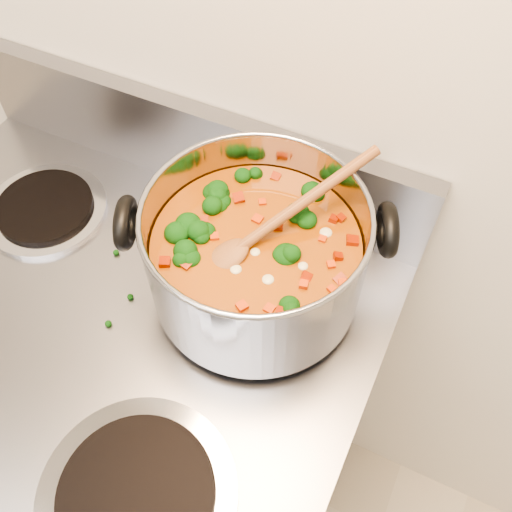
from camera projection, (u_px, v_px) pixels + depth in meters
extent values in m
cube|color=gray|center=(139.00, 436.00, 1.18)|extent=(0.79, 0.69, 0.92)
cube|color=gray|center=(191.00, 145.00, 0.91)|extent=(0.79, 0.03, 0.16)
cylinder|color=#A5A5AD|center=(137.00, 495.00, 0.67)|extent=(0.24, 0.24, 0.01)
cylinder|color=black|center=(136.00, 494.00, 0.67)|extent=(0.19, 0.19, 0.01)
cylinder|color=#A5A5AD|center=(46.00, 209.00, 0.93)|extent=(0.20, 0.20, 0.01)
cylinder|color=black|center=(44.00, 206.00, 0.93)|extent=(0.16, 0.16, 0.01)
cylinder|color=#A5A5AD|center=(252.00, 293.00, 0.84)|extent=(0.20, 0.20, 0.01)
cylinder|color=black|center=(252.00, 290.00, 0.83)|extent=(0.16, 0.16, 0.01)
cylinder|color=#95959C|center=(256.00, 253.00, 0.77)|extent=(0.29, 0.29, 0.16)
torus|color=#95959C|center=(256.00, 215.00, 0.70)|extent=(0.30, 0.30, 0.01)
cylinder|color=maroon|center=(256.00, 265.00, 0.79)|extent=(0.28, 0.28, 0.10)
torus|color=black|center=(126.00, 223.00, 0.72)|extent=(0.05, 0.08, 0.08)
torus|color=black|center=(387.00, 230.00, 0.72)|extent=(0.05, 0.08, 0.08)
ellipsoid|color=black|center=(176.00, 250.00, 0.74)|extent=(0.04, 0.04, 0.03)
ellipsoid|color=black|center=(271.00, 219.00, 0.77)|extent=(0.04, 0.04, 0.03)
ellipsoid|color=black|center=(337.00, 274.00, 0.72)|extent=(0.04, 0.04, 0.03)
ellipsoid|color=black|center=(167.00, 224.00, 0.76)|extent=(0.04, 0.04, 0.03)
ellipsoid|color=black|center=(176.00, 279.00, 0.71)|extent=(0.04, 0.04, 0.03)
ellipsoid|color=black|center=(345.00, 240.00, 0.75)|extent=(0.04, 0.04, 0.03)
ellipsoid|color=black|center=(327.00, 235.00, 0.75)|extent=(0.04, 0.04, 0.03)
ellipsoid|color=black|center=(193.00, 226.00, 0.76)|extent=(0.04, 0.04, 0.03)
ellipsoid|color=black|center=(193.00, 304.00, 0.69)|extent=(0.04, 0.04, 0.03)
ellipsoid|color=black|center=(249.00, 173.00, 0.82)|extent=(0.04, 0.04, 0.03)
ellipsoid|color=black|center=(263.00, 282.00, 0.71)|extent=(0.04, 0.04, 0.03)
ellipsoid|color=maroon|center=(218.00, 279.00, 0.71)|extent=(0.01, 0.01, 0.01)
ellipsoid|color=maroon|center=(295.00, 242.00, 0.75)|extent=(0.01, 0.01, 0.01)
ellipsoid|color=maroon|center=(210.00, 213.00, 0.78)|extent=(0.01, 0.01, 0.01)
ellipsoid|color=maroon|center=(249.00, 306.00, 0.69)|extent=(0.01, 0.01, 0.01)
ellipsoid|color=maroon|center=(238.00, 316.00, 0.68)|extent=(0.01, 0.01, 0.01)
ellipsoid|color=maroon|center=(323.00, 247.00, 0.74)|extent=(0.01, 0.01, 0.01)
ellipsoid|color=maroon|center=(208.00, 242.00, 0.75)|extent=(0.01, 0.01, 0.01)
ellipsoid|color=maroon|center=(211.00, 260.00, 0.73)|extent=(0.01, 0.01, 0.01)
ellipsoid|color=maroon|center=(258.00, 261.00, 0.73)|extent=(0.01, 0.01, 0.01)
ellipsoid|color=maroon|center=(252.00, 276.00, 0.72)|extent=(0.01, 0.01, 0.01)
ellipsoid|color=maroon|center=(199.00, 251.00, 0.74)|extent=(0.01, 0.01, 0.01)
ellipsoid|color=maroon|center=(325.00, 289.00, 0.70)|extent=(0.01, 0.01, 0.01)
ellipsoid|color=maroon|center=(284.00, 208.00, 0.78)|extent=(0.01, 0.01, 0.01)
ellipsoid|color=maroon|center=(286.00, 240.00, 0.75)|extent=(0.01, 0.01, 0.01)
ellipsoid|color=#B4330A|center=(274.00, 291.00, 0.70)|extent=(0.01, 0.01, 0.01)
ellipsoid|color=#B4330A|center=(332.00, 205.00, 0.78)|extent=(0.01, 0.01, 0.01)
ellipsoid|color=#B4330A|center=(334.00, 240.00, 0.75)|extent=(0.01, 0.01, 0.01)
ellipsoid|color=#B4330A|center=(234.00, 275.00, 0.72)|extent=(0.01, 0.01, 0.01)
ellipsoid|color=#B4330A|center=(244.00, 189.00, 0.80)|extent=(0.01, 0.01, 0.01)
ellipsoid|color=#B4330A|center=(177.00, 217.00, 0.77)|extent=(0.01, 0.01, 0.01)
ellipsoid|color=#B4330A|center=(288.00, 201.00, 0.79)|extent=(0.01, 0.01, 0.01)
ellipsoid|color=#B4330A|center=(203.00, 262.00, 0.73)|extent=(0.01, 0.01, 0.01)
ellipsoid|color=#B4330A|center=(245.00, 217.00, 0.77)|extent=(0.01, 0.01, 0.01)
ellipsoid|color=#B4330A|center=(273.00, 299.00, 0.70)|extent=(0.01, 0.01, 0.01)
ellipsoid|color=#B4330A|center=(248.00, 301.00, 0.69)|extent=(0.01, 0.01, 0.01)
ellipsoid|color=#B4330A|center=(223.00, 270.00, 0.72)|extent=(0.01, 0.01, 0.01)
ellipsoid|color=beige|center=(239.00, 202.00, 0.79)|extent=(0.02, 0.02, 0.01)
ellipsoid|color=beige|center=(231.00, 273.00, 0.72)|extent=(0.02, 0.02, 0.01)
ellipsoid|color=beige|center=(258.00, 198.00, 0.79)|extent=(0.02, 0.02, 0.01)
ellipsoid|color=beige|center=(245.00, 224.00, 0.76)|extent=(0.02, 0.02, 0.01)
ellipsoid|color=beige|center=(242.00, 179.00, 0.81)|extent=(0.02, 0.02, 0.01)
ellipsoid|color=beige|center=(266.00, 266.00, 0.72)|extent=(0.02, 0.02, 0.01)
ellipsoid|color=brown|center=(226.00, 257.00, 0.73)|extent=(0.07, 0.08, 0.04)
cylinder|color=brown|center=(302.00, 203.00, 0.74)|extent=(0.14, 0.20, 0.09)
ellipsoid|color=black|center=(325.00, 235.00, 0.90)|extent=(0.01, 0.01, 0.01)
ellipsoid|color=black|center=(248.00, 451.00, 0.70)|extent=(0.01, 0.01, 0.01)
ellipsoid|color=black|center=(124.00, 314.00, 0.82)|extent=(0.01, 0.01, 0.01)
ellipsoid|color=black|center=(102.00, 349.00, 0.79)|extent=(0.01, 0.01, 0.01)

